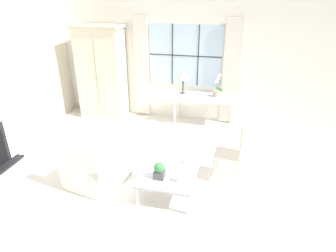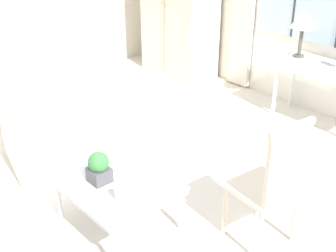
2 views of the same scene
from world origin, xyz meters
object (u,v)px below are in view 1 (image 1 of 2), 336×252
object	(u,v)px
potted_plant_small	(159,170)
coffee_table	(167,177)
pillar_candle	(179,178)
console_table	(204,98)
armchair_upholstered	(96,169)
potted_orchid	(217,88)
table_lamp	(183,76)
side_chair_wooden	(235,149)
armoire	(102,73)

from	to	relation	value
potted_plant_small	coffee_table	bearing A→B (deg)	44.77
coffee_table	pillar_candle	xyz separation A→B (m)	(0.21, -0.12, 0.10)
coffee_table	potted_plant_small	world-z (taller)	potted_plant_small
console_table	armchair_upholstered	xyz separation A→B (m)	(-1.43, -2.75, -0.38)
armchair_upholstered	potted_orchid	bearing A→B (deg)	57.79
coffee_table	potted_plant_small	xyz separation A→B (m)	(-0.10, -0.10, 0.17)
potted_orchid	armchair_upholstered	distance (m)	3.28
table_lamp	side_chair_wooden	size ratio (longest dim) A/B	0.50
console_table	pillar_candle	distance (m)	2.96
potted_orchid	pillar_candle	world-z (taller)	potted_orchid
table_lamp	potted_plant_small	distance (m)	3.01
coffee_table	table_lamp	bearing A→B (deg)	96.29
table_lamp	coffee_table	xyz separation A→B (m)	(0.31, -2.84, -0.79)
table_lamp	coffee_table	size ratio (longest dim) A/B	0.62
table_lamp	potted_plant_small	world-z (taller)	table_lamp
armchair_upholstered	side_chair_wooden	world-z (taller)	side_chair_wooden
potted_plant_small	pillar_candle	bearing A→B (deg)	-4.43
armchair_upholstered	pillar_candle	distance (m)	1.47
armoire	table_lamp	distance (m)	1.98
side_chair_wooden	armchair_upholstered	bearing A→B (deg)	-164.33
potted_orchid	armchair_upholstered	bearing A→B (deg)	-122.21
armoire	pillar_candle	xyz separation A→B (m)	(2.50, -2.90, -0.65)
console_table	potted_plant_small	xyz separation A→B (m)	(-0.29, -2.93, -0.11)
table_lamp	potted_plant_small	bearing A→B (deg)	-85.86
console_table	pillar_candle	xyz separation A→B (m)	(0.01, -2.96, -0.18)
armoire	table_lamp	bearing A→B (deg)	1.76
side_chair_wooden	potted_plant_small	size ratio (longest dim) A/B	4.15
console_table	potted_plant_small	distance (m)	2.95
armchair_upholstered	pillar_candle	bearing A→B (deg)	-8.25
table_lamp	side_chair_wooden	bearing A→B (deg)	-58.97
potted_orchid	coffee_table	distance (m)	2.90
side_chair_wooden	table_lamp	bearing A→B (deg)	121.03
potted_plant_small	armchair_upholstered	bearing A→B (deg)	170.74
pillar_candle	armoire	bearing A→B (deg)	130.75
table_lamp	armchair_upholstered	xyz separation A→B (m)	(-0.93, -2.75, -0.89)
table_lamp	side_chair_wooden	distance (m)	2.55
coffee_table	armoire	bearing A→B (deg)	129.55
armoire	potted_orchid	xyz separation A→B (m)	(2.76, 0.03, -0.18)
potted_plant_small	pillar_candle	distance (m)	0.31
coffee_table	potted_plant_small	distance (m)	0.22
table_lamp	potted_plant_small	size ratio (longest dim) A/B	2.08
coffee_table	pillar_candle	world-z (taller)	pillar_candle
console_table	potted_orchid	distance (m)	0.40
armoire	coffee_table	world-z (taller)	armoire
potted_orchid	pillar_candle	size ratio (longest dim) A/B	3.85
pillar_candle	potted_orchid	bearing A→B (deg)	84.80
coffee_table	pillar_candle	bearing A→B (deg)	-30.90
console_table	coffee_table	bearing A→B (deg)	-93.88
console_table	armchair_upholstered	size ratio (longest dim) A/B	1.33
armchair_upholstered	potted_plant_small	world-z (taller)	armchair_upholstered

